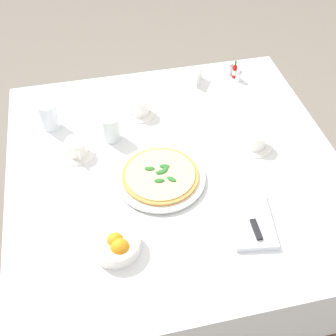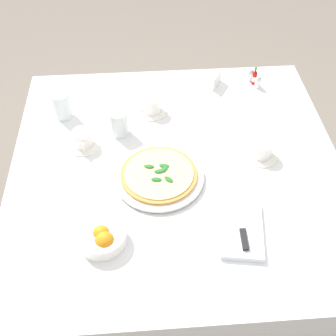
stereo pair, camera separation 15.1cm
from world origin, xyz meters
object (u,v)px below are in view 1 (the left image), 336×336
napkin_folded (251,220)px  pizza (160,175)px  water_glass_near_right (111,129)px  citrus_bowl (116,244)px  coffee_cup_center_back (256,140)px  pepper_shaker (239,76)px  coffee_cup_far_left (77,148)px  hot_sauce_bottle (235,71)px  salt_shaker (230,69)px  water_glass_back_corner (50,117)px  dinner_knife (251,217)px  coffee_cup_far_right (140,107)px  menu_card (199,77)px  pizza_plate (160,178)px

napkin_folded → pizza: bearing=54.6°
water_glass_near_right → citrus_bowl: water_glass_near_right is taller
coffee_cup_center_back → water_glass_near_right: (0.16, 0.52, 0.01)m
water_glass_near_right → pepper_shaker: bearing=-66.9°
coffee_cup_far_left → hot_sauce_bottle: 0.79m
coffee_cup_far_left → salt_shaker: size_ratio=2.35×
water_glass_back_corner → dinner_knife: water_glass_back_corner is taller
dinner_knife → citrus_bowl: (-0.01, 0.43, 0.00)m
dinner_knife → citrus_bowl: citrus_bowl is taller
pizza → water_glass_back_corner: bearing=44.3°
coffee_cup_far_right → water_glass_back_corner: bearing=90.7°
coffee_cup_center_back → water_glass_back_corner: bearing=69.3°
water_glass_near_right → hot_sauce_bottle: size_ratio=1.22×
menu_card → salt_shaker: bearing=132.6°
pizza → coffee_cup_center_back: (0.09, -0.38, 0.01)m
coffee_cup_far_right → salt_shaker: (0.19, -0.44, -0.01)m
coffee_cup_far_right → menu_card: size_ratio=1.64×
hot_sauce_bottle → menu_card: (-0.00, 0.16, -0.00)m
pizza_plate → salt_shaker: 0.71m
napkin_folded → hot_sauce_bottle: size_ratio=2.87×
coffee_cup_far_right → water_glass_near_right: size_ratio=1.29×
coffee_cup_far_left → coffee_cup_far_right: 0.32m
coffee_cup_far_right → salt_shaker: coffee_cup_far_right is taller
pizza → pepper_shaker: (0.50, -0.46, 0.00)m
coffee_cup_far_right → dinner_knife: 0.66m
pizza → citrus_bowl: (-0.25, 0.19, 0.00)m
coffee_cup_far_right → pepper_shaker: size_ratio=2.32×
pizza → dinner_knife: (-0.24, -0.24, -0.00)m
coffee_cup_far_left → water_glass_back_corner: (0.18, 0.09, 0.02)m
coffee_cup_far_left → coffee_cup_far_right: bearing=-55.7°
pizza_plate → menu_card: bearing=-28.3°
coffee_cup_far_left → hot_sauce_bottle: hot_sauce_bottle is taller
coffee_cup_center_back → coffee_cup_far_right: (0.28, 0.39, 0.00)m
hot_sauce_bottle → pizza_plate: bearing=139.9°
salt_shaker → menu_card: bearing=102.1°
citrus_bowl → pepper_shaker: bearing=-40.6°
pizza → coffee_cup_far_right: coffee_cup_far_right is taller
pepper_shaker → menu_card: 0.18m
citrus_bowl → hot_sauce_bottle: (0.78, -0.63, 0.01)m
dinner_knife → menu_card: bearing=-0.3°
pizza_plate → hot_sauce_bottle: size_ratio=3.76×
salt_shaker → pepper_shaker: bearing=-160.3°
coffee_cup_far_right → hot_sauce_bottle: 0.48m
coffee_cup_center_back → coffee_cup_far_left: coffee_cup_center_back is taller
water_glass_near_right → coffee_cup_center_back: bearing=-107.4°
water_glass_back_corner → citrus_bowl: bearing=-164.3°
coffee_cup_far_right → water_glass_back_corner: water_glass_back_corner is taller
napkin_folded → hot_sauce_bottle: bearing=-5.6°
pizza → coffee_cup_far_left: bearing=54.6°
coffee_cup_far_left → coffee_cup_far_right: size_ratio=1.01×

